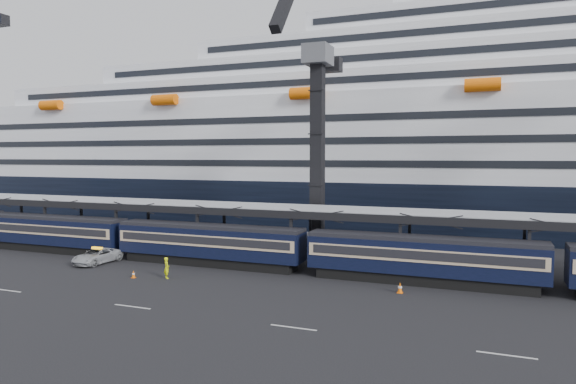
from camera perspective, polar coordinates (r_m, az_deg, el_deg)
ground at (r=34.49m, az=26.33°, el=-14.10°), size 260.00×260.00×0.00m
train at (r=43.53m, az=19.11°, el=-7.18°), size 133.05×3.00×4.05m
canopy at (r=47.10m, az=25.06°, el=-2.74°), size 130.00×6.25×5.53m
cruise_ship at (r=78.74m, az=22.92°, el=5.05°), size 214.09×28.84×34.00m
crane_dark_near at (r=54.01m, az=3.16°, el=5.54°), size 4.50×17.75×35.08m
pickup_truck at (r=53.86m, az=-20.44°, el=-6.68°), size 2.67×5.32×1.44m
worker at (r=45.64m, az=-13.34°, el=-8.19°), size 0.79×0.76×1.83m
traffic_cone_b at (r=46.65m, az=-16.79°, el=-8.72°), size 0.34×0.34×0.68m
traffic_cone_c at (r=40.87m, az=12.34°, el=-10.32°), size 0.43×0.43×0.86m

